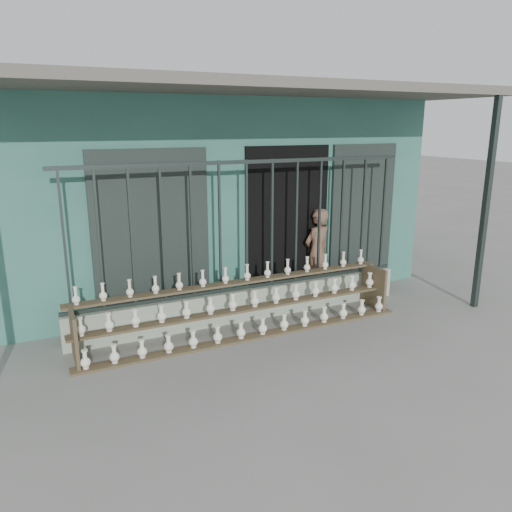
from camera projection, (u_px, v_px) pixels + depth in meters
name	position (u px, v px, depth m)	size (l,w,h in m)	color
ground	(292.00, 355.00, 6.04)	(60.00, 60.00, 0.00)	slate
workshop_building	(182.00, 184.00, 9.31)	(7.40, 6.60, 3.21)	#336C5E
parapet_wall	(247.00, 304.00, 7.11)	(5.00, 0.20, 0.45)	#A3B39A
security_fence	(247.00, 226.00, 6.82)	(5.00, 0.04, 1.80)	#283330
shelf_rack	(244.00, 306.00, 6.62)	(4.50, 0.68, 0.85)	brown
elderly_woman	(317.00, 253.00, 7.90)	(0.53, 0.35, 1.44)	brown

